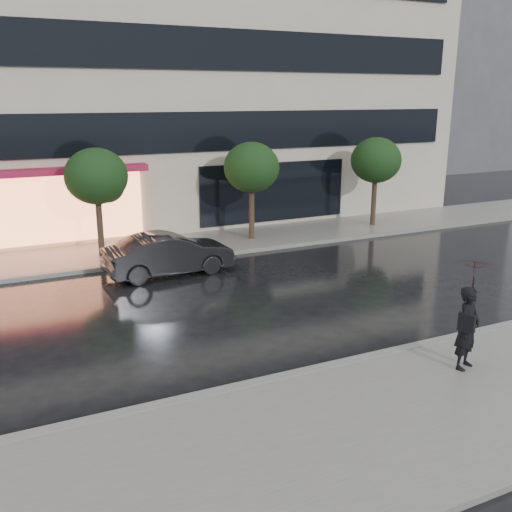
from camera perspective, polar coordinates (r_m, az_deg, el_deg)
ground at (r=13.53m, az=5.97°, el=-9.33°), size 120.00×120.00×0.00m
sidewalk_near at (r=11.19m, az=14.91°, el=-15.19°), size 60.00×4.50×0.12m
sidewalk_far at (r=22.39m, az=-7.69°, el=0.97°), size 60.00×3.50×0.12m
curb_near at (r=12.75m, az=8.34°, el=-10.72°), size 60.00×0.25×0.14m
curb_far at (r=20.78m, az=-6.21°, el=-0.12°), size 60.00×0.25×0.14m
office_building at (r=29.31m, az=-13.38°, el=21.79°), size 30.00×12.76×18.00m
bg_building_right at (r=50.36m, az=15.63°, el=17.79°), size 12.00×12.00×16.00m
tree_mid_west at (r=20.94m, az=-15.53°, el=7.51°), size 2.20×2.20×3.99m
tree_mid_east at (r=22.74m, az=-0.34°, el=8.68°), size 2.20×2.20×3.99m
tree_far_east at (r=25.83m, az=11.97°, el=9.20°), size 2.20×2.20×3.99m
parked_car at (r=18.92m, az=-8.65°, el=0.18°), size 4.30×1.69×1.39m
pedestrian_with_umbrella at (r=12.66m, az=20.70°, el=-4.42°), size 1.09×1.10×2.38m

